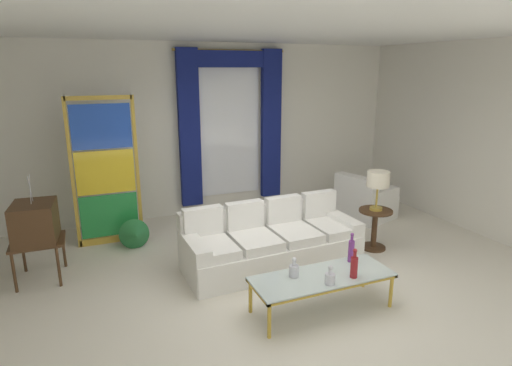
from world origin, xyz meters
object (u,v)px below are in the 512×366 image
object	(u,v)px
bottle_amber_squat	(351,250)
armchair_white	(364,202)
coffee_table	(322,278)
bottle_ruby_flask	(330,278)
couch_white_long	(269,242)
bottle_crystal_tall	(354,266)
bottle_blue_decanter	(294,270)
table_lamp_brass	(378,181)
round_side_table	(375,225)
vintage_tv	(35,224)
peacock_figurine	(135,235)
stained_glass_divider	(106,175)

from	to	relation	value
bottle_amber_squat	armchair_white	size ratio (longest dim) A/B	0.35
coffee_table	bottle_ruby_flask	world-z (taller)	bottle_ruby_flask
couch_white_long	bottle_ruby_flask	distance (m)	1.47
bottle_crystal_tall	armchair_white	world-z (taller)	armchair_white
bottle_blue_decanter	bottle_ruby_flask	xyz separation A→B (m)	(0.27, -0.29, -0.01)
bottle_amber_squat	table_lamp_brass	world-z (taller)	table_lamp_brass
round_side_table	table_lamp_brass	world-z (taller)	table_lamp_brass
couch_white_long	vintage_tv	xyz separation A→B (m)	(-2.83, 0.69, 0.42)
bottle_blue_decanter	round_side_table	distance (m)	2.14
couch_white_long	bottle_amber_squat	bearing A→B (deg)	-64.29
bottle_amber_squat	peacock_figurine	bearing A→B (deg)	133.67
bottle_ruby_flask	table_lamp_brass	bearing A→B (deg)	39.70
bottle_amber_squat	bottle_ruby_flask	distance (m)	0.63
bottle_ruby_flask	table_lamp_brass	xyz separation A→B (m)	(1.59, 1.32, 0.55)
coffee_table	stained_glass_divider	size ratio (longest dim) A/B	0.71
armchair_white	round_side_table	bearing A→B (deg)	-120.02
coffee_table	peacock_figurine	bearing A→B (deg)	124.53
bottle_blue_decanter	table_lamp_brass	distance (m)	2.20
coffee_table	vintage_tv	world-z (taller)	vintage_tv
coffee_table	bottle_amber_squat	world-z (taller)	bottle_amber_squat
coffee_table	bottle_crystal_tall	xyz separation A→B (m)	(0.29, -0.16, 0.17)
couch_white_long	peacock_figurine	distance (m)	1.99
peacock_figurine	vintage_tv	bearing A→B (deg)	-159.13
couch_white_long	round_side_table	xyz separation A→B (m)	(1.62, -0.14, 0.05)
bottle_crystal_tall	stained_glass_divider	xyz separation A→B (m)	(-2.26, 3.01, 0.52)
bottle_blue_decanter	stained_glass_divider	size ratio (longest dim) A/B	0.10
peacock_figurine	couch_white_long	bearing A→B (deg)	-35.44
table_lamp_brass	bottle_ruby_flask	bearing A→B (deg)	-140.30
stained_glass_divider	couch_white_long	bearing A→B (deg)	-39.23
coffee_table	bottle_amber_squat	bearing A→B (deg)	19.82
bottle_blue_decanter	bottle_ruby_flask	world-z (taller)	bottle_blue_decanter
bottle_amber_squat	round_side_table	size ratio (longest dim) A/B	0.59
bottle_crystal_tall	peacock_figurine	distance (m)	3.26
armchair_white	round_side_table	size ratio (longest dim) A/B	1.70
vintage_tv	peacock_figurine	distance (m)	1.39
couch_white_long	coffee_table	world-z (taller)	couch_white_long
bottle_blue_decanter	vintage_tv	xyz separation A→B (m)	(-2.58, 1.87, 0.24)
stained_glass_divider	table_lamp_brass	distance (m)	3.93
bottle_crystal_tall	stained_glass_divider	size ratio (longest dim) A/B	0.15
peacock_figurine	armchair_white	bearing A→B (deg)	-2.08
vintage_tv	round_side_table	size ratio (longest dim) A/B	2.26
bottle_crystal_tall	peacock_figurine	bearing A→B (deg)	127.06
table_lamp_brass	bottle_amber_squat	bearing A→B (deg)	-138.53
bottle_crystal_tall	round_side_table	distance (m)	1.83
coffee_table	round_side_table	distance (m)	1.93
bottle_blue_decanter	round_side_table	bearing A→B (deg)	29.10
bottle_blue_decanter	stained_glass_divider	world-z (taller)	stained_glass_divider
bottle_amber_squat	peacock_figurine	size ratio (longest dim) A/B	0.59
couch_white_long	vintage_tv	distance (m)	2.94
coffee_table	stained_glass_divider	distance (m)	3.53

